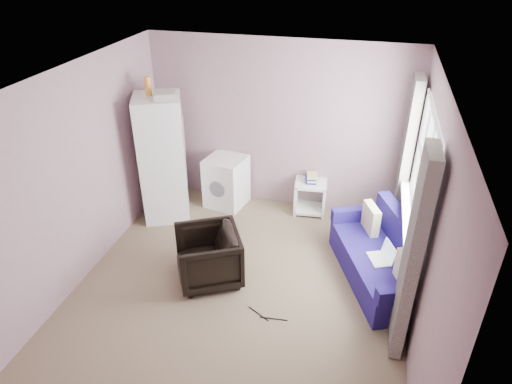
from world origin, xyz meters
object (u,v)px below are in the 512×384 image
fridge (163,158)px  washing_machine (226,181)px  side_table (310,194)px  armchair (208,254)px  sofa (385,260)px

fridge → washing_machine: (0.76, 0.51, -0.52)m
washing_machine → fridge: bearing=-134.7°
fridge → washing_machine: size_ratio=2.66×
fridge → side_table: size_ratio=3.31×
armchair → washing_machine: washing_machine is taller
washing_machine → side_table: washing_machine is taller
armchair → washing_machine: size_ratio=0.95×
armchair → sofa: 2.11m
side_table → sofa: size_ratio=0.34×
armchair → side_table: size_ratio=1.18×
fridge → washing_machine: 1.05m
armchair → fridge: fridge is taller
armchair → sofa: sofa is taller
sofa → armchair: bearing=171.8°
armchair → fridge: bearing=-166.5°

